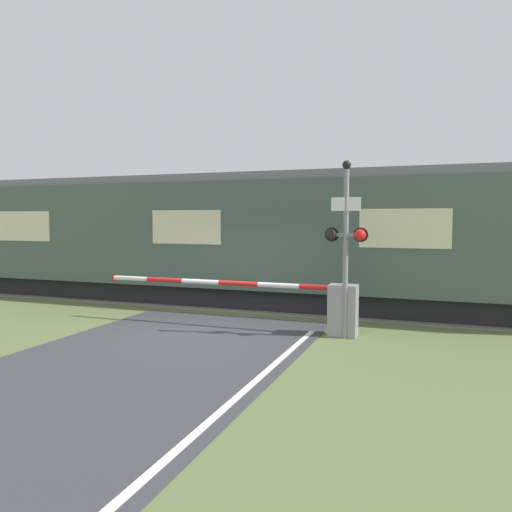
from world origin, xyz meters
name	(u,v)px	position (x,y,z in m)	size (l,w,h in m)	color
ground_plane	(201,334)	(0.00, 0.00, 0.00)	(80.00, 80.00, 0.00)	#5B6B3D
track_bed	(263,303)	(0.00, 4.12, 0.02)	(36.00, 3.20, 0.13)	slate
train	(209,238)	(-1.75, 4.12, 1.94)	(21.22, 3.00, 3.78)	black
crossing_barrier	(317,304)	(2.40, 0.87, 0.65)	(6.22, 0.44, 1.13)	gray
signal_post	(346,238)	(3.05, 0.64, 2.11)	(0.90, 0.26, 3.72)	gray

